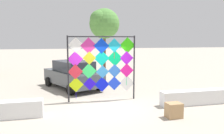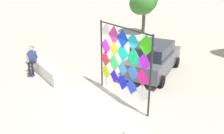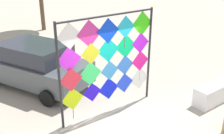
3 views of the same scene
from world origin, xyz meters
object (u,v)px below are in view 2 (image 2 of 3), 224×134
object	(u,v)px
kite_display_rack	(123,58)
tree_broadleaf	(144,1)
seated_vendor	(32,58)
parked_car	(153,58)

from	to	relation	value
kite_display_rack	tree_broadleaf	bearing A→B (deg)	132.04
kite_display_rack	seated_vendor	bearing A→B (deg)	-156.66
kite_display_rack	parked_car	world-z (taller)	kite_display_rack
seated_vendor	parked_car	distance (m)	6.18
kite_display_rack	tree_broadleaf	world-z (taller)	tree_broadleaf
parked_car	seated_vendor	bearing A→B (deg)	-125.45
kite_display_rack	tree_broadleaf	distance (m)	11.90
parked_car	tree_broadleaf	bearing A→B (deg)	139.44
kite_display_rack	seated_vendor	xyz separation A→B (m)	(-4.73, -2.04, -0.90)
seated_vendor	tree_broadleaf	world-z (taller)	tree_broadleaf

